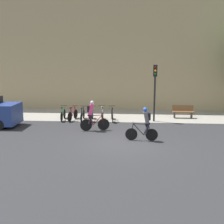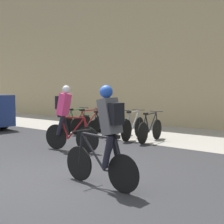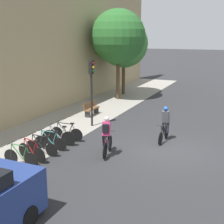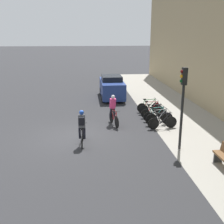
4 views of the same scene
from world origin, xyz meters
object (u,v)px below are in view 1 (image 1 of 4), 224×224
(parked_bike_5, at_px, (112,115))
(traffic_light_pole, at_px, (155,83))
(bench, at_px, (183,112))
(parked_bike_2, at_px, (83,115))
(cyclist_grey, at_px, (145,123))
(parked_bike_1, at_px, (73,114))
(parked_bike_4, at_px, (102,115))
(parked_bike_0, at_px, (63,114))
(cyclist_pink, at_px, (92,115))
(parked_bike_3, at_px, (92,115))

(parked_bike_5, xyz_separation_m, traffic_light_pole, (2.84, 0.04, 2.21))
(bench, bearing_deg, parked_bike_5, -166.07)
(parked_bike_2, height_order, traffic_light_pole, traffic_light_pole)
(cyclist_grey, xyz_separation_m, parked_bike_1, (-4.76, 4.48, -0.55))
(parked_bike_2, distance_m, bench, 7.13)
(cyclist_grey, relative_size, traffic_light_pole, 0.46)
(parked_bike_1, distance_m, parked_bike_4, 2.05)
(parked_bike_2, xyz_separation_m, traffic_light_pole, (4.88, 0.04, 2.24))
(parked_bike_1, xyz_separation_m, parked_bike_2, (0.68, -0.00, -0.02))
(parked_bike_0, relative_size, bench, 1.10)
(parked_bike_0, height_order, parked_bike_5, parked_bike_5)
(cyclist_pink, relative_size, parked_bike_4, 1.06)
(parked_bike_0, height_order, bench, parked_bike_0)
(parked_bike_3, xyz_separation_m, traffic_light_pole, (4.20, 0.04, 2.23))
(cyclist_pink, xyz_separation_m, parked_bike_3, (-0.36, 2.69, -0.56))
(cyclist_pink, bearing_deg, bench, 33.31)
(parked_bike_2, bearing_deg, parked_bike_1, 179.84)
(cyclist_grey, bearing_deg, traffic_light_pole, 79.88)
(cyclist_pink, height_order, parked_bike_4, cyclist_pink)
(parked_bike_3, distance_m, traffic_light_pole, 4.76)
(cyclist_grey, height_order, parked_bike_3, cyclist_grey)
(cyclist_pink, height_order, bench, cyclist_pink)
(traffic_light_pole, bearing_deg, cyclist_pink, -144.57)
(parked_bike_2, distance_m, parked_bike_4, 1.36)
(parked_bike_0, xyz_separation_m, traffic_light_pole, (6.24, 0.04, 2.22))
(parked_bike_2, relative_size, traffic_light_pole, 0.44)
(traffic_light_pole, bearing_deg, cyclist_grey, -100.12)
(parked_bike_2, relative_size, parked_bike_5, 0.96)
(parked_bike_5, distance_m, traffic_light_pole, 3.60)
(parked_bike_4, distance_m, parked_bike_5, 0.68)
(cyclist_pink, bearing_deg, parked_bike_1, 122.69)
(parked_bike_5, bearing_deg, parked_bike_3, -179.98)
(parked_bike_1, distance_m, parked_bike_3, 1.36)
(cyclist_pink, xyz_separation_m, parked_bike_1, (-1.73, 2.69, -0.55))
(traffic_light_pole, bearing_deg, parked_bike_1, -179.61)
(parked_bike_0, height_order, parked_bike_3, parked_bike_0)
(traffic_light_pole, xyz_separation_m, bench, (2.14, 1.20, -2.15))
(parked_bike_0, bearing_deg, parked_bike_3, -0.03)
(parked_bike_2, height_order, parked_bike_5, parked_bike_5)
(parked_bike_1, relative_size, parked_bike_2, 0.98)
(cyclist_grey, xyz_separation_m, bench, (2.95, 5.71, -0.48))
(cyclist_grey, bearing_deg, parked_bike_0, 140.54)
(parked_bike_1, relative_size, parked_bike_5, 0.94)
(traffic_light_pole, bearing_deg, parked_bike_0, -179.65)
(cyclist_grey, xyz_separation_m, traffic_light_pole, (0.81, 4.51, 1.67))
(parked_bike_5, bearing_deg, bench, 13.93)
(parked_bike_1, xyz_separation_m, parked_bike_4, (2.05, 0.00, 0.02))
(parked_bike_3, bearing_deg, parked_bike_1, 179.95)
(parked_bike_3, distance_m, bench, 6.46)
(cyclist_pink, distance_m, traffic_light_pole, 5.00)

